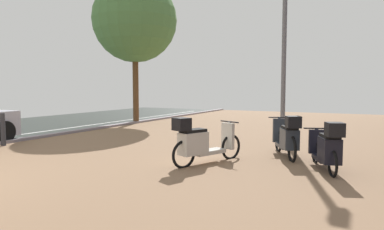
{
  "coord_description": "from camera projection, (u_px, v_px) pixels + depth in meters",
  "views": [
    {
      "loc": [
        6.5,
        -2.21,
        1.54
      ],
      "look_at": [
        3.55,
        3.63,
        1.02
      ],
      "focal_mm": 32.12,
      "sensor_mm": 36.0,
      "label": 1
    }
  ],
  "objects": [
    {
      "name": "bollard_far",
      "position": [
        3.0,
        129.0,
        9.09
      ],
      "size": [
        0.12,
        0.12,
        0.87
      ],
      "color": "#38383D",
      "rests_on": "ground"
    },
    {
      "name": "lamp_post",
      "position": [
        285.0,
        22.0,
        10.34
      ],
      "size": [
        0.2,
        0.52,
        6.38
      ],
      "color": "slate",
      "rests_on": "ground"
    },
    {
      "name": "street_tree",
      "position": [
        135.0,
        20.0,
        14.74
      ],
      "size": [
        3.62,
        3.62,
        6.25
      ],
      "color": "brown",
      "rests_on": "ground"
    },
    {
      "name": "scooter_far",
      "position": [
        287.0,
        137.0,
        7.55
      ],
      "size": [
        0.95,
        1.61,
        0.98
      ],
      "color": "black",
      "rests_on": "ground"
    },
    {
      "name": "scooter_near",
      "position": [
        327.0,
        148.0,
        6.29
      ],
      "size": [
        0.85,
        1.56,
        0.97
      ],
      "color": "black",
      "rests_on": "ground"
    },
    {
      "name": "scooter_mid",
      "position": [
        201.0,
        142.0,
        6.87
      ],
      "size": [
        0.95,
        1.74,
        1.0
      ],
      "color": "black",
      "rests_on": "ground"
    }
  ]
}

